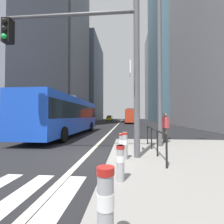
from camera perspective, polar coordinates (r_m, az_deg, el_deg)
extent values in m
plane|color=black|center=(26.85, 1.40, -5.02)|extent=(160.00, 160.00, 0.00)
cube|color=silver|center=(3.87, -33.97, -26.22)|extent=(0.45, 3.20, 0.01)
cube|color=silver|center=(3.45, -20.43, -29.72)|extent=(0.45, 3.20, 0.01)
cube|color=silver|center=(3.22, -3.10, -31.99)|extent=(0.45, 3.20, 0.01)
cube|color=silver|center=(3.24, 15.77, -31.75)|extent=(0.45, 3.20, 0.01)
cube|color=silver|center=(3.50, 32.58, -29.13)|extent=(0.45, 3.20, 0.01)
cube|color=beige|center=(36.82, 2.35, -4.06)|extent=(0.20, 80.00, 0.01)
cube|color=gray|center=(51.06, -17.27, 23.34)|extent=(11.38, 17.95, 46.08)
cube|color=slate|center=(69.32, -10.13, 10.45)|extent=(13.69, 23.12, 31.97)
cube|color=slate|center=(58.80, 21.52, 24.49)|extent=(13.77, 23.94, 54.64)
cube|color=gray|center=(82.47, 15.83, 11.80)|extent=(10.00, 20.86, 41.11)
cube|color=blue|center=(14.53, -15.41, -1.12)|extent=(2.60, 11.97, 2.75)
cube|color=black|center=(14.53, -15.40, 0.23)|extent=(2.64, 11.73, 1.10)
cube|color=#4C4C51|center=(16.29, -13.13, 4.20)|extent=(1.79, 4.31, 0.30)
cylinder|color=black|center=(10.59, -16.73, -7.63)|extent=(0.31, 1.00, 1.00)
cylinder|color=black|center=(11.70, -27.77, -6.93)|extent=(0.31, 1.00, 1.00)
cylinder|color=black|center=(17.88, -7.44, -5.16)|extent=(0.31, 1.00, 1.00)
cylinder|color=black|center=(18.56, -14.71, -4.99)|extent=(0.31, 1.00, 1.00)
cube|color=silver|center=(15.63, -33.06, -4.09)|extent=(1.86, 4.33, 1.10)
cube|color=black|center=(15.73, -32.69, -1.13)|extent=(1.54, 2.35, 0.52)
cylinder|color=black|center=(13.96, -33.71, -6.69)|extent=(0.23, 0.64, 0.64)
cylinder|color=black|center=(16.37, -27.44, -5.97)|extent=(0.23, 0.64, 0.64)
cylinder|color=black|center=(17.38, -32.60, -5.63)|extent=(0.23, 0.64, 0.64)
cube|color=red|center=(39.30, 6.40, -1.38)|extent=(2.61, 11.72, 2.75)
cube|color=black|center=(39.30, 6.40, -0.88)|extent=(2.65, 11.48, 1.10)
cube|color=#4C4C51|center=(37.58, 6.49, 0.95)|extent=(1.79, 4.23, 0.30)
cylinder|color=black|center=(43.03, 4.63, -3.03)|extent=(0.31, 1.00, 1.00)
cylinder|color=black|center=(43.11, 7.82, -3.02)|extent=(0.31, 1.00, 1.00)
cylinder|color=black|center=(35.55, 4.69, -3.35)|extent=(0.31, 1.00, 1.00)
cylinder|color=black|center=(35.64, 8.55, -3.33)|extent=(0.31, 1.00, 1.00)
cube|color=gold|center=(58.54, -0.88, -2.27)|extent=(1.93, 4.27, 1.10)
cube|color=black|center=(58.68, -0.86, -1.48)|extent=(1.58, 2.32, 0.52)
cylinder|color=black|center=(57.01, -0.17, -2.84)|extent=(0.24, 0.65, 0.64)
cylinder|color=black|center=(57.27, -1.97, -2.84)|extent=(0.24, 0.65, 0.64)
cylinder|color=black|center=(59.85, 0.17, -2.78)|extent=(0.24, 0.65, 0.64)
cylinder|color=black|center=(60.09, -1.55, -2.77)|extent=(0.24, 0.65, 0.64)
cube|color=#B2A899|center=(56.77, 5.91, -2.28)|extent=(1.93, 4.56, 1.10)
cube|color=black|center=(56.61, 5.90, -1.47)|extent=(1.58, 2.48, 0.52)
cylinder|color=black|center=(58.33, 5.04, -2.81)|extent=(0.24, 0.65, 0.64)
cylinder|color=black|center=(58.30, 6.83, -2.80)|extent=(0.24, 0.65, 0.64)
cylinder|color=black|center=(55.27, 4.94, -2.88)|extent=(0.24, 0.65, 0.64)
cylinder|color=black|center=(55.24, 6.83, -2.87)|extent=(0.24, 0.65, 0.64)
cylinder|color=#515156|center=(6.19, 8.68, 12.63)|extent=(0.22, 0.22, 6.00)
cylinder|color=#515156|center=(7.46, -14.49, 30.13)|extent=(5.07, 0.14, 0.14)
cube|color=black|center=(8.32, -32.71, 22.75)|extent=(0.34, 0.34, 0.95)
sphere|color=black|center=(8.30, -33.60, 25.07)|extent=(0.20, 0.20, 0.20)
sphere|color=black|center=(8.17, -33.64, 23.18)|extent=(0.20, 0.20, 0.20)
sphere|color=green|center=(8.05, -33.67, 21.24)|extent=(0.20, 0.20, 0.20)
cube|color=white|center=(6.06, 6.35, 14.90)|extent=(0.04, 0.60, 0.44)
cylinder|color=#56565B|center=(8.86, 16.32, 15.02)|extent=(0.20, 0.20, 8.00)
cylinder|color=#99999E|center=(2.04, -2.30, -31.50)|extent=(0.18, 0.18, 0.94)
cylinder|color=white|center=(1.98, -2.30, -28.66)|extent=(0.19, 0.19, 0.17)
cylinder|color=#B21E19|center=(1.86, -2.28, -19.89)|extent=(0.20, 0.20, 0.08)
cylinder|color=#99999E|center=(3.92, 2.97, -17.50)|extent=(0.18, 0.18, 0.82)
cylinder|color=white|center=(3.90, 2.97, -16.12)|extent=(0.19, 0.19, 0.15)
cylinder|color=#B21E19|center=(3.84, 2.97, -12.20)|extent=(0.20, 0.20, 0.08)
cylinder|color=#99999E|center=(5.78, 4.55, -11.69)|extent=(0.18, 0.18, 0.94)
cylinder|color=white|center=(5.76, 4.55, -10.59)|extent=(0.19, 0.19, 0.17)
cylinder|color=#B21E19|center=(5.72, 4.54, -7.47)|extent=(0.20, 0.20, 0.08)
cylinder|color=#99999E|center=(6.30, 3.33, -11.31)|extent=(0.18, 0.18, 0.83)
cylinder|color=white|center=(6.29, 3.33, -10.41)|extent=(0.19, 0.19, 0.15)
cylinder|color=#B21E19|center=(6.25, 3.33, -7.90)|extent=(0.20, 0.20, 0.08)
cylinder|color=black|center=(5.05, 18.62, -13.02)|extent=(0.06, 0.06, 0.95)
cylinder|color=black|center=(6.38, 15.63, -10.61)|extent=(0.06, 0.06, 0.95)
cylinder|color=black|center=(7.73, 13.70, -9.02)|extent=(0.06, 0.06, 0.95)
cylinder|color=black|center=(9.08, 12.36, -7.89)|extent=(0.06, 0.06, 0.95)
cylinder|color=black|center=(7.00, 14.55, -5.89)|extent=(0.06, 4.14, 0.06)
cylinder|color=#423D38|center=(9.84, 17.79, -7.75)|extent=(0.15, 0.15, 0.82)
cylinder|color=#423D38|center=(9.77, 18.61, -7.79)|extent=(0.15, 0.15, 0.82)
cube|color=#B73D42|center=(9.75, 18.16, -3.54)|extent=(0.44, 0.43, 0.63)
sphere|color=brown|center=(9.74, 18.14, -1.03)|extent=(0.22, 0.22, 0.22)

